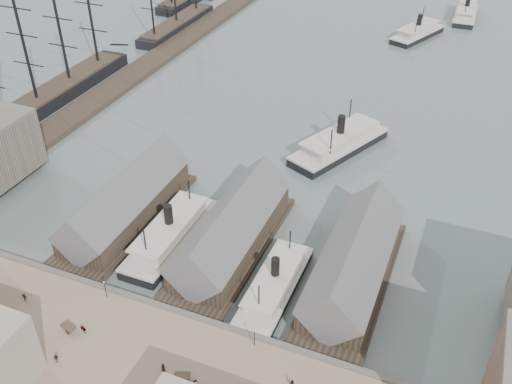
% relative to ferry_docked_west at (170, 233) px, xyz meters
% --- Properties ---
extents(ground, '(900.00, 900.00, 0.00)m').
position_rel_ferry_docked_west_xyz_m(ground, '(13.00, -13.59, -2.40)').
color(ground, '#515E5D').
rests_on(ground, ground).
extents(quay, '(180.00, 30.00, 2.00)m').
position_rel_ferry_docked_west_xyz_m(quay, '(13.00, -33.59, -1.40)').
color(quay, '#856E59').
rests_on(quay, ground).
extents(seawall, '(180.00, 1.20, 2.30)m').
position_rel_ferry_docked_west_xyz_m(seawall, '(13.00, -18.79, -1.25)').
color(seawall, '#59544C').
rests_on(seawall, ground).
extents(west_wharf, '(10.00, 220.00, 1.60)m').
position_rel_ferry_docked_west_xyz_m(west_wharf, '(-55.00, 86.41, -1.60)').
color(west_wharf, '#2D231C').
rests_on(west_wharf, ground).
extents(ferry_shed_west, '(14.00, 42.00, 12.60)m').
position_rel_ferry_docked_west_xyz_m(ferry_shed_west, '(-13.00, 3.29, 2.24)').
color(ferry_shed_west, '#2D231C').
rests_on(ferry_shed_west, ground).
extents(ferry_shed_center, '(14.00, 42.00, 12.60)m').
position_rel_ferry_docked_west_xyz_m(ferry_shed_center, '(13.00, 3.29, 2.24)').
color(ferry_shed_center, '#2D231C').
rests_on(ferry_shed_center, ground).
extents(ferry_shed_east, '(14.00, 42.00, 12.60)m').
position_rel_ferry_docked_west_xyz_m(ferry_shed_east, '(39.00, 3.29, 2.24)').
color(ferry_shed_east, '#2D231C').
rests_on(ferry_shed_east, ground).
extents(lamp_post_near_w, '(0.44, 0.44, 3.92)m').
position_rel_ferry_docked_west_xyz_m(lamp_post_near_w, '(-2.00, -20.59, 2.31)').
color(lamp_post_near_w, black).
rests_on(lamp_post_near_w, quay).
extents(lamp_post_near_e, '(0.44, 0.44, 3.92)m').
position_rel_ferry_docked_west_xyz_m(lamp_post_near_e, '(28.00, -20.59, 2.31)').
color(lamp_post_near_e, black).
rests_on(lamp_post_near_e, quay).
extents(ferry_docked_west, '(8.61, 28.69, 10.25)m').
position_rel_ferry_docked_west_xyz_m(ferry_docked_west, '(0.00, 0.00, 0.00)').
color(ferry_docked_west, black).
rests_on(ferry_docked_west, ground).
extents(ferry_docked_east, '(7.62, 25.40, 9.07)m').
position_rel_ferry_docked_west_xyz_m(ferry_docked_east, '(26.00, -5.51, -0.28)').
color(ferry_docked_east, black).
rests_on(ferry_docked_east, ground).
extents(ferry_open_near, '(21.35, 32.66, 11.26)m').
position_rel_ferry_docked_west_xyz_m(ferry_open_near, '(23.07, 50.51, 0.24)').
color(ferry_open_near, black).
rests_on(ferry_open_near, ground).
extents(ferry_open_mid, '(17.97, 28.63, 9.83)m').
position_rel_ferry_docked_west_xyz_m(ferry_open_mid, '(27.98, 146.40, -0.10)').
color(ferry_open_mid, black).
rests_on(ferry_open_mid, ground).
extents(ferry_open_far, '(9.38, 28.81, 10.21)m').
position_rel_ferry_docked_west_xyz_m(ferry_open_far, '(42.93, 177.91, -0.01)').
color(ferry_open_far, black).
rests_on(ferry_open_far, ground).
extents(sailing_ship_near, '(9.69, 66.75, 39.83)m').
position_rel_ferry_docked_west_xyz_m(sailing_ship_near, '(-67.59, 46.63, 0.52)').
color(sailing_ship_near, black).
rests_on(sailing_ship_near, ground).
extents(sailing_ship_mid, '(8.52, 49.23, 35.03)m').
position_rel_ferry_docked_west_xyz_m(sailing_ship_mid, '(-63.95, 118.36, 0.11)').
color(sailing_ship_mid, black).
rests_on(sailing_ship_mid, ground).
extents(horse_cart_center, '(4.88, 2.31, 1.44)m').
position_rel_ferry_docked_west_xyz_m(horse_cart_center, '(-1.76, -29.68, 0.36)').
color(horse_cart_center, black).
rests_on(horse_cart_center, quay).
extents(horse_cart_right, '(4.78, 3.03, 1.52)m').
position_rel_ferry_docked_west_xyz_m(horse_cart_right, '(21.72, -32.12, 0.38)').
color(horse_cart_right, black).
rests_on(horse_cart_right, quay).
extents(pedestrian_2, '(1.26, 1.04, 1.70)m').
position_rel_ferry_docked_west_xyz_m(pedestrian_2, '(-15.43, -27.29, 0.45)').
color(pedestrian_2, black).
rests_on(pedestrian_2, quay).
extents(pedestrian_3, '(0.91, 1.11, 1.76)m').
position_rel_ferry_docked_west_xyz_m(pedestrian_3, '(-0.99, -36.34, 0.48)').
color(pedestrian_3, black).
rests_on(pedestrian_3, quay).
extents(pedestrian_4, '(0.97, 0.99, 1.72)m').
position_rel_ferry_docked_west_xyz_m(pedestrian_4, '(16.30, -31.16, 0.46)').
color(pedestrian_4, black).
rests_on(pedestrian_4, quay).
extents(pedestrian_6, '(0.88, 0.71, 1.70)m').
position_rel_ferry_docked_west_xyz_m(pedestrian_6, '(36.79, -26.07, 0.45)').
color(pedestrian_6, black).
rests_on(pedestrian_6, quay).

